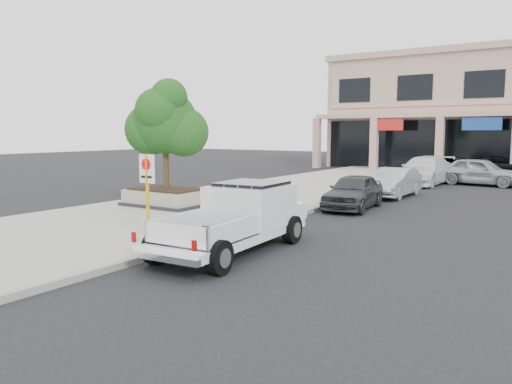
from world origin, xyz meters
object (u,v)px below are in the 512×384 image
Objects in this scene: planter_tree at (171,122)px; curb_car_d at (449,169)px; curb_car_c at (424,171)px; pickup_truck at (231,219)px; curb_car_b at (394,183)px; curb_car_a at (353,191)px; planter at (167,197)px; lot_car_d at (500,166)px; no_parking_sign at (147,184)px; lot_car_a at (480,171)px.

planter_tree is 0.75× the size of curb_car_d.
planter_tree reaches higher than curb_car_d.
pickup_truck is at bearing -85.41° from curb_car_c.
curb_car_b is 6.43m from curb_car_c.
planter_tree is 8.10m from pickup_truck.
curb_car_a is 0.76× the size of curb_car_d.
curb_car_c is at bearing 68.39° from planter.
curb_car_d is at bearing 155.62° from lot_car_d.
curb_car_d is at bearing 85.98° from pickup_truck.
planter_tree is 6.41m from no_parking_sign.
curb_car_b is 15.96m from lot_car_d.
no_parking_sign is at bearing -92.68° from curb_car_c.
curb_car_c reaches higher than curb_car_d.
planter is 19.66m from curb_car_d.
curb_car_b is at bearing 79.63° from no_parking_sign.
planter is 18.56m from lot_car_a.
planter_tree reaches higher than no_parking_sign.
curb_car_d is 6.25m from lot_car_d.
curb_car_b is at bearing 166.92° from lot_car_d.
lot_car_a is at bearing 62.02° from planter.
no_parking_sign is at bearing -109.83° from curb_car_a.
planter_tree reaches higher than curb_car_a.
planter_tree is at bearing 48.97° from planter.
curb_car_a is (2.28, 8.91, -0.94)m from no_parking_sign.
pickup_truck reaches higher than curb_car_c.
curb_car_b is 0.74× the size of curb_car_c.
planter is 0.66× the size of lot_car_d.
no_parking_sign is at bearing -53.01° from planter_tree.
no_parking_sign is 29.58m from lot_car_d.
planter is 16.18m from curb_car_c.
lot_car_d is at bearing 70.37° from planter.
lot_car_d is at bearing 81.85° from pickup_truck.
planter is at bearing -124.96° from curb_car_b.
no_parking_sign is 19.93m from curb_car_c.
planter is at bearing 142.00° from pickup_truck.
no_parking_sign reaches higher than pickup_truck.
lot_car_d is at bearing 7.54° from lot_car_a.
lot_car_a is 0.96× the size of lot_car_d.
curb_car_d is (2.73, 23.29, -0.89)m from no_parking_sign.
no_parking_sign is at bearing 166.15° from lot_car_d.
lot_car_a is (2.41, 7.77, 0.12)m from curb_car_b.
curb_car_d is at bearing 83.32° from no_parking_sign.
planter_tree is at bearing -102.94° from curb_car_d.
curb_car_b is (6.29, 8.62, 0.20)m from planter.
no_parking_sign reaches higher than curb_car_a.
planter_tree is at bearing 159.71° from lot_car_a.
lot_car_d is (2.41, 15.78, -0.00)m from curb_car_b.
lot_car_a is at bearing 77.05° from no_parking_sign.
planter_tree is at bearing -124.87° from curb_car_b.
curb_car_a is (-0.24, 8.51, -0.17)m from pickup_truck.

